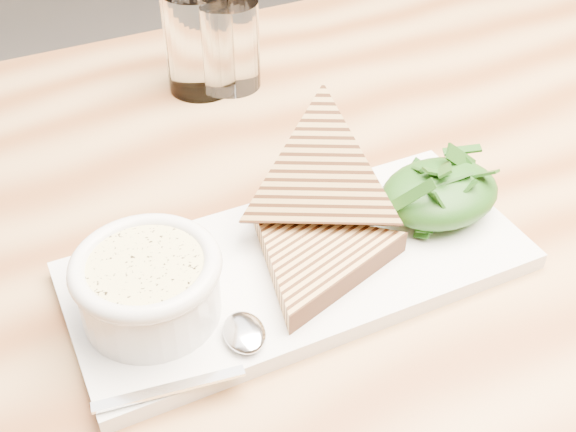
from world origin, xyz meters
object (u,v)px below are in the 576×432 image
table_top (342,203)px  glass_far (230,45)px  platter (299,265)px  glass_near (198,41)px  soup_bowl (150,292)px

table_top → glass_far: (-0.01, 0.24, 0.07)m
table_top → platter: size_ratio=3.26×
platter → glass_near: bearing=81.0°
glass_near → platter: bearing=-99.0°
table_top → glass_near: 0.27m
soup_bowl → glass_near: (0.19, 0.34, 0.02)m
table_top → glass_near: size_ratio=10.58×
soup_bowl → glass_far: 0.40m
soup_bowl → glass_far: glass_far is taller
table_top → glass_near: bearing=100.0°
table_top → glass_near: glass_near is taller
soup_bowl → glass_near: 0.39m
soup_bowl → platter: bearing=-0.8°
soup_bowl → table_top: bearing=20.0°
glass_near → glass_far: glass_near is taller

